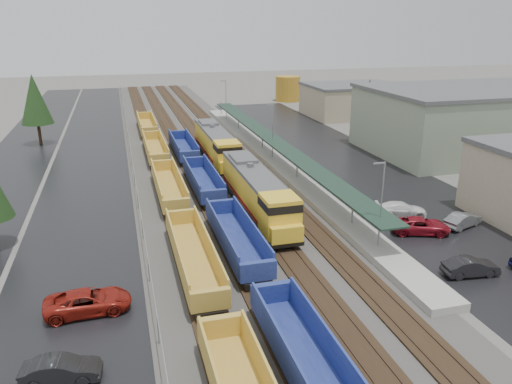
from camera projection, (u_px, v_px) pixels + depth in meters
ballast_strip at (194, 149)px, 76.36m from camera, size 20.00×160.00×0.08m
trackbed at (194, 148)px, 76.32m from camera, size 14.60×160.00×0.22m
west_parking_lot at (91, 156)px, 72.57m from camera, size 10.00×160.00×0.02m
west_road at (17, 161)px, 70.04m from camera, size 9.00×160.00×0.02m
east_commuter_lot at (335, 157)px, 72.06m from camera, size 16.00×100.00×0.02m
station_platform at (272, 157)px, 69.43m from camera, size 3.00×80.00×8.00m
chainlink_fence at (130, 145)px, 72.02m from camera, size 0.08×160.04×2.02m
industrial_buildings at (469, 127)px, 71.65m from camera, size 32.52×75.30×9.50m
distant_hills at (241, 65)px, 225.05m from camera, size 301.00×140.00×25.20m
tree_west_far at (35, 99)px, 77.36m from camera, size 4.84×4.84×11.00m
tree_east at (368, 101)px, 79.54m from camera, size 4.40×4.40×10.00m
locomotive_lead at (257, 193)px, 49.64m from camera, size 3.07×20.20×4.57m
locomotive_trail at (216, 145)px, 68.78m from camera, size 3.07×20.20×4.57m
well_string_yellow at (179, 215)px, 47.20m from camera, size 2.71×105.44×2.40m
well_string_blue at (236, 239)px, 42.04m from camera, size 2.77×80.96×2.46m
storage_tank at (288, 89)px, 121.84m from camera, size 5.96×5.96×5.96m
parked_car_west_b at (61, 370)px, 26.99m from camera, size 1.94×4.36×1.39m
parked_car_west_c at (88, 302)px, 33.40m from camera, size 2.83×5.76×1.57m
parked_car_east_a at (471, 267)px, 38.27m from camera, size 1.94×4.46×1.43m
parked_car_east_b at (421, 226)px, 45.96m from camera, size 4.03×5.80×1.47m
parked_car_east_c at (401, 210)px, 49.89m from camera, size 3.33×5.42×1.47m
parked_car_east_e at (463, 220)px, 47.33m from camera, size 2.86×4.52×1.41m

